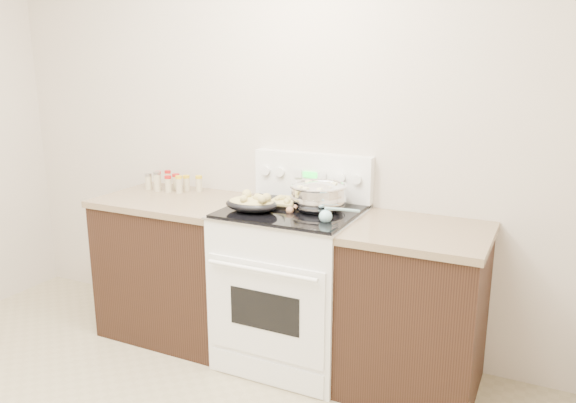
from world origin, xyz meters
The scene contains 10 objects.
room_shell centered at (0.00, 0.00, 1.70)m, with size 4.10×3.60×2.75m.
counter_left centered at (-0.48, 1.43, 0.46)m, with size 0.93×0.67×0.92m.
counter_right centered at (1.08, 1.43, 0.46)m, with size 0.73×0.67×0.92m.
kitchen_range centered at (0.35, 1.42, 0.49)m, with size 0.78×0.73×1.22m.
mixing_bowl centered at (0.49, 1.47, 1.02)m, with size 0.38×0.38×0.19m.
roasting_pan centered at (0.17, 1.28, 0.99)m, with size 0.32×0.24×0.12m.
baking_sheet centered at (0.35, 1.49, 0.96)m, with size 0.38×0.28×0.06m.
wooden_spoon centered at (0.37, 1.39, 0.95)m, with size 0.04×0.25×0.04m.
blue_ladle centered at (0.63, 1.29, 0.97)m, with size 0.17×0.23×0.09m.
spice_jars centered at (-0.63, 1.59, 0.98)m, with size 0.39×0.15×0.13m.
Camera 1 is at (1.68, -1.38, 1.78)m, focal length 35.00 mm.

